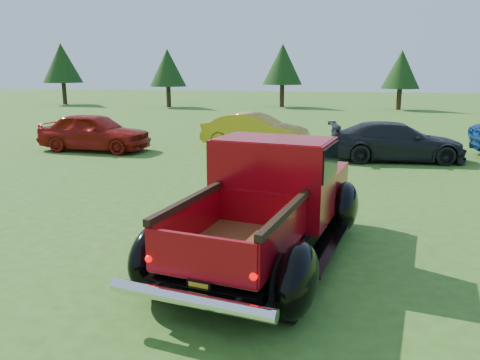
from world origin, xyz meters
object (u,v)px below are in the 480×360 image
at_px(show_car_red, 94,132).
at_px(show_car_grey, 396,142).
at_px(tree_mid_left, 283,64).
at_px(tree_far_west, 62,63).
at_px(tree_west, 168,68).
at_px(pickup_truck, 273,199).
at_px(show_car_yellow, 255,131).
at_px(tree_mid_right, 401,70).

relative_size(show_car_red, show_car_grey, 0.94).
bearing_deg(show_car_grey, tree_mid_left, 9.91).
height_order(tree_far_west, show_car_grey, tree_far_west).
bearing_deg(tree_west, show_car_red, -77.08).
relative_size(pickup_truck, show_car_grey, 1.22).
relative_size(tree_mid_left, show_car_yellow, 1.23).
height_order(tree_west, pickup_truck, tree_west).
height_order(tree_mid_left, show_car_yellow, tree_mid_left).
distance_m(tree_far_west, tree_mid_left, 19.03).
relative_size(tree_far_west, tree_mid_left, 1.04).
xyz_separation_m(tree_mid_right, pickup_truck, (-5.38, -30.18, -2.07)).
height_order(show_car_yellow, show_car_grey, show_car_yellow).
xyz_separation_m(tree_far_west, pickup_truck, (22.62, -30.18, -2.62)).
bearing_deg(tree_west, tree_far_west, 174.29).
xyz_separation_m(tree_mid_right, show_car_grey, (-2.50, -21.40, -2.33)).
height_order(tree_mid_right, show_car_red, tree_mid_right).
bearing_deg(show_car_yellow, tree_west, 39.56).
xyz_separation_m(tree_mid_right, show_car_red, (-13.26, -21.64, -2.27)).
bearing_deg(tree_mid_left, show_car_yellow, -85.90).
bearing_deg(show_car_red, tree_west, 15.83).
xyz_separation_m(pickup_truck, show_car_red, (-7.88, 8.53, -0.19)).
bearing_deg(show_car_red, tree_mid_right, -28.59).
bearing_deg(tree_mid_left, show_car_red, -100.66).
distance_m(tree_west, show_car_red, 21.32).
xyz_separation_m(tree_west, show_car_yellow, (10.50, -18.90, -2.44)).
relative_size(tree_mid_right, show_car_yellow, 1.08).
distance_m(tree_mid_left, tree_mid_right, 9.06).
height_order(show_car_red, show_car_grey, show_car_red).
bearing_deg(show_car_yellow, tree_far_west, 56.36).
distance_m(tree_far_west, tree_west, 10.06).
xyz_separation_m(tree_far_west, tree_mid_left, (19.00, 1.00, -0.14)).
bearing_deg(pickup_truck, show_car_grey, 81.86).
xyz_separation_m(tree_west, tree_mid_right, (18.00, 1.00, -0.14)).
relative_size(show_car_red, show_car_yellow, 1.02).
height_order(tree_west, tree_mid_right, tree_west).
bearing_deg(show_car_yellow, tree_mid_right, -10.14).
distance_m(tree_far_west, show_car_red, 26.34).
relative_size(tree_west, pickup_truck, 0.86).
height_order(tree_west, show_car_red, tree_west).
bearing_deg(tree_west, tree_mid_left, 12.53).
xyz_separation_m(tree_far_west, show_car_yellow, (20.50, -19.90, -2.85)).
bearing_deg(show_car_grey, tree_west, 30.96).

